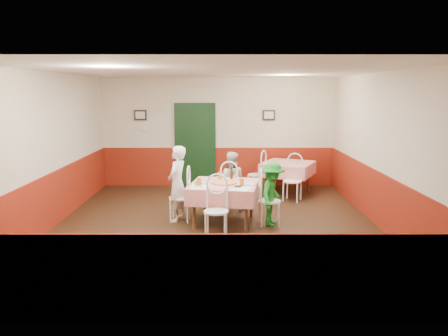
{
  "coord_description": "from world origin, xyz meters",
  "views": [
    {
      "loc": [
        0.14,
        -7.8,
        2.45
      ],
      "look_at": [
        0.15,
        0.15,
        1.05
      ],
      "focal_mm": 35.0,
      "sensor_mm": 36.0,
      "label": 1
    }
  ],
  "objects_px": {
    "chair_second_b": "(292,181)",
    "diner_far": "(231,181)",
    "diner_right": "(272,194)",
    "chair_right": "(269,201)",
    "glass_c": "(220,176)",
    "chair_second_a": "(257,175)",
    "wallet": "(238,187)",
    "main_table": "(224,203)",
    "chair_near": "(216,212)",
    "second_table": "(287,178)",
    "chair_left": "(180,198)",
    "glass_a": "(199,182)",
    "diner_left": "(177,184)",
    "chair_far": "(230,190)",
    "pizza": "(224,183)",
    "beer_bottle": "(231,174)",
    "glass_b": "(242,182)"
  },
  "relations": [
    {
      "from": "chair_left",
      "to": "diner_right",
      "type": "xyz_separation_m",
      "value": [
        1.73,
        -0.28,
        0.14
      ]
    },
    {
      "from": "chair_left",
      "to": "chair_right",
      "type": "height_order",
      "value": "same"
    },
    {
      "from": "chair_second_b",
      "to": "diner_far",
      "type": "bearing_deg",
      "value": -126.02
    },
    {
      "from": "second_table",
      "to": "diner_far",
      "type": "xyz_separation_m",
      "value": [
        -1.4,
        -1.53,
        0.24
      ]
    },
    {
      "from": "second_table",
      "to": "chair_left",
      "type": "distance_m",
      "value": 3.31
    },
    {
      "from": "main_table",
      "to": "diner_far",
      "type": "distance_m",
      "value": 0.93
    },
    {
      "from": "chair_right",
      "to": "glass_c",
      "type": "height_order",
      "value": "chair_right"
    },
    {
      "from": "chair_right",
      "to": "beer_bottle",
      "type": "bearing_deg",
      "value": 54.55
    },
    {
      "from": "glass_b",
      "to": "wallet",
      "type": "relative_size",
      "value": 1.29
    },
    {
      "from": "chair_far",
      "to": "diner_far",
      "type": "relative_size",
      "value": 0.73
    },
    {
      "from": "pizza",
      "to": "glass_a",
      "type": "xyz_separation_m",
      "value": [
        -0.46,
        -0.17,
        0.05
      ]
    },
    {
      "from": "chair_left",
      "to": "chair_far",
      "type": "xyz_separation_m",
      "value": [
        0.97,
        0.71,
        0.0
      ]
    },
    {
      "from": "diner_right",
      "to": "chair_right",
      "type": "bearing_deg",
      "value": 102.41
    },
    {
      "from": "chair_second_b",
      "to": "glass_a",
      "type": "relative_size",
      "value": 6.5
    },
    {
      "from": "chair_second_a",
      "to": "glass_c",
      "type": "relative_size",
      "value": 6.58
    },
    {
      "from": "main_table",
      "to": "diner_left",
      "type": "xyz_separation_m",
      "value": [
        -0.89,
        0.14,
        0.35
      ]
    },
    {
      "from": "chair_right",
      "to": "pizza",
      "type": "relative_size",
      "value": 2.03
    },
    {
      "from": "chair_second_b",
      "to": "diner_far",
      "type": "height_order",
      "value": "diner_far"
    },
    {
      "from": "main_table",
      "to": "chair_far",
      "type": "xyz_separation_m",
      "value": [
        0.13,
        0.84,
        0.08
      ]
    },
    {
      "from": "chair_near",
      "to": "chair_second_b",
      "type": "height_order",
      "value": "same"
    },
    {
      "from": "pizza",
      "to": "chair_left",
      "type": "bearing_deg",
      "value": 168.96
    },
    {
      "from": "main_table",
      "to": "second_table",
      "type": "height_order",
      "value": "same"
    },
    {
      "from": "chair_second_a",
      "to": "beer_bottle",
      "type": "height_order",
      "value": "beer_bottle"
    },
    {
      "from": "chair_left",
      "to": "glass_c",
      "type": "bearing_deg",
      "value": 112.65
    },
    {
      "from": "main_table",
      "to": "glass_a",
      "type": "height_order",
      "value": "glass_a"
    },
    {
      "from": "main_table",
      "to": "chair_far",
      "type": "relative_size",
      "value": 1.36
    },
    {
      "from": "chair_near",
      "to": "diner_right",
      "type": "relative_size",
      "value": 0.76
    },
    {
      "from": "beer_bottle",
      "to": "wallet",
      "type": "relative_size",
      "value": 1.97
    },
    {
      "from": "glass_a",
      "to": "diner_left",
      "type": "bearing_deg",
      "value": 141.46
    },
    {
      "from": "chair_second_b",
      "to": "glass_a",
      "type": "bearing_deg",
      "value": -112.03
    },
    {
      "from": "second_table",
      "to": "chair_far",
      "type": "xyz_separation_m",
      "value": [
        -1.41,
        -1.58,
        0.08
      ]
    },
    {
      "from": "glass_c",
      "to": "glass_a",
      "type": "bearing_deg",
      "value": -121.42
    },
    {
      "from": "pizza",
      "to": "wallet",
      "type": "bearing_deg",
      "value": -50.25
    },
    {
      "from": "beer_bottle",
      "to": "main_table",
      "type": "bearing_deg",
      "value": -112.44
    },
    {
      "from": "wallet",
      "to": "glass_b",
      "type": "bearing_deg",
      "value": 56.24
    },
    {
      "from": "chair_second_b",
      "to": "glass_b",
      "type": "xyz_separation_m",
      "value": [
        -1.22,
        -1.93,
        0.38
      ]
    },
    {
      "from": "chair_near",
      "to": "beer_bottle",
      "type": "distance_m",
      "value": 1.29
    },
    {
      "from": "chair_second_a",
      "to": "wallet",
      "type": "relative_size",
      "value": 8.18
    },
    {
      "from": "glass_c",
      "to": "diner_far",
      "type": "relative_size",
      "value": 0.11
    },
    {
      "from": "glass_a",
      "to": "wallet",
      "type": "bearing_deg",
      "value": -10.01
    },
    {
      "from": "chair_right",
      "to": "glass_a",
      "type": "distance_m",
      "value": 1.35
    },
    {
      "from": "second_table",
      "to": "glass_a",
      "type": "xyz_separation_m",
      "value": [
        -2.0,
        -2.63,
        0.45
      ]
    },
    {
      "from": "chair_far",
      "to": "glass_c",
      "type": "relative_size",
      "value": 6.58
    },
    {
      "from": "chair_near",
      "to": "glass_b",
      "type": "bearing_deg",
      "value": 56.83
    },
    {
      "from": "chair_right",
      "to": "chair_near",
      "type": "distance_m",
      "value": 1.2
    },
    {
      "from": "pizza",
      "to": "diner_left",
      "type": "xyz_separation_m",
      "value": [
        -0.89,
        0.17,
        -0.05
      ]
    },
    {
      "from": "chair_far",
      "to": "diner_left",
      "type": "distance_m",
      "value": 1.27
    },
    {
      "from": "main_table",
      "to": "chair_near",
      "type": "xyz_separation_m",
      "value": [
        -0.13,
        -0.84,
        0.08
      ]
    },
    {
      "from": "chair_far",
      "to": "glass_c",
      "type": "xyz_separation_m",
      "value": [
        -0.21,
        -0.43,
        0.38
      ]
    },
    {
      "from": "chair_far",
      "to": "diner_right",
      "type": "relative_size",
      "value": 0.76
    }
  ]
}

